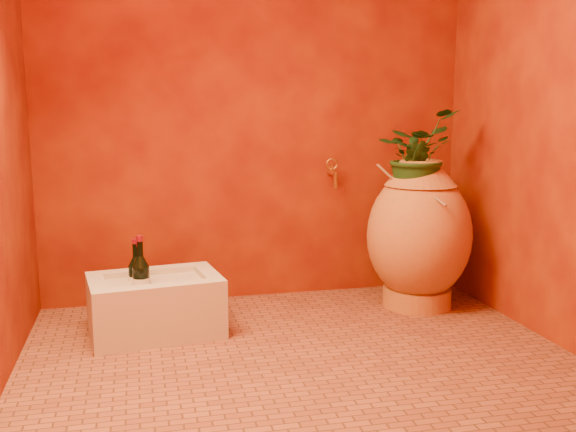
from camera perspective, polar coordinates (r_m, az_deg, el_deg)
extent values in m
plane|color=brown|center=(3.02, 0.90, -12.32)|extent=(2.50, 2.50, 0.00)
cube|color=#5F0C05|center=(3.78, -2.84, 11.46)|extent=(2.50, 0.02, 2.50)
cube|color=#5F0C05|center=(3.34, 22.66, 10.98)|extent=(0.02, 2.00, 2.50)
cylinder|color=#B37432|center=(3.79, 11.37, -7.03)|extent=(0.42, 0.42, 0.11)
ellipsoid|color=#B37432|center=(3.70, 11.56, -1.70)|extent=(0.64, 0.64, 0.74)
cone|color=#B37432|center=(3.65, 11.74, 3.55)|extent=(0.44, 0.44, 0.11)
torus|color=#B37432|center=(3.65, 11.77, 4.56)|extent=(0.27, 0.27, 0.05)
cylinder|color=olive|center=(3.59, 10.86, 1.80)|extent=(0.34, 0.23, 0.34)
cylinder|color=olive|center=(3.54, 12.22, 2.19)|extent=(0.05, 0.40, 0.12)
cylinder|color=olive|center=(3.63, 13.67, 2.57)|extent=(0.09, 0.32, 0.20)
cube|color=beige|center=(3.33, -11.70, -7.99)|extent=(0.69, 0.51, 0.27)
cube|color=beige|center=(3.45, -11.88, -4.78)|extent=(0.64, 0.17, 0.03)
cube|color=beige|center=(3.12, -11.70, -6.35)|extent=(0.64, 0.17, 0.03)
cube|color=beige|center=(3.29, -16.64, -5.70)|extent=(0.12, 0.28, 0.03)
cube|color=beige|center=(3.30, -6.96, -5.31)|extent=(0.12, 0.28, 0.03)
cylinder|color=black|center=(3.25, -12.90, -6.10)|extent=(0.08, 0.08, 0.20)
cone|color=black|center=(3.21, -12.98, -3.96)|extent=(0.08, 0.08, 0.05)
cylinder|color=black|center=(3.20, -13.03, -2.82)|extent=(0.03, 0.03, 0.08)
cylinder|color=maroon|center=(3.19, -13.06, -1.96)|extent=(0.03, 0.03, 0.03)
cylinder|color=silver|center=(3.25, -12.90, -6.10)|extent=(0.09, 0.09, 0.09)
cylinder|color=black|center=(3.34, -13.32, -5.85)|extent=(0.07, 0.07, 0.18)
cone|color=black|center=(3.31, -13.39, -3.95)|extent=(0.07, 0.07, 0.05)
cylinder|color=black|center=(3.30, -13.43, -2.95)|extent=(0.03, 0.03, 0.07)
cylinder|color=maroon|center=(3.29, -13.46, -2.19)|extent=(0.03, 0.03, 0.02)
cylinder|color=silver|center=(3.34, -13.32, -5.85)|extent=(0.08, 0.08, 0.08)
cylinder|color=black|center=(3.34, -13.04, -5.91)|extent=(0.07, 0.07, 0.17)
cone|color=black|center=(3.31, -13.11, -4.11)|extent=(0.07, 0.07, 0.05)
cylinder|color=black|center=(3.30, -13.14, -3.16)|extent=(0.02, 0.02, 0.07)
cylinder|color=maroon|center=(3.29, -13.17, -2.44)|extent=(0.03, 0.03, 0.02)
cylinder|color=silver|center=(3.34, -13.04, -5.91)|extent=(0.07, 0.07, 0.08)
cylinder|color=#AD8127|center=(3.83, 3.92, 3.84)|extent=(0.02, 0.15, 0.02)
cylinder|color=#AD8127|center=(3.77, 4.24, 3.10)|extent=(0.02, 0.02, 0.08)
torus|color=#AD8127|center=(3.83, 3.93, 4.61)|extent=(0.07, 0.01, 0.07)
cylinder|color=#AD8127|center=(3.83, 3.92, 4.23)|extent=(0.01, 0.01, 0.05)
imported|color=#163F17|center=(3.64, 11.36, 5.42)|extent=(0.59, 0.58, 0.49)
imported|color=#163F17|center=(3.59, 11.00, 4.05)|extent=(0.23, 0.22, 0.33)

